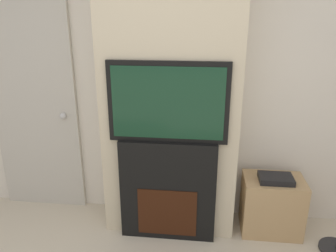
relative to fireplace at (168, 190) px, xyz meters
The scene contains 6 objects.
wall_back 1.00m from the fireplace, 90.00° to the left, with size 6.00×0.06×2.70m.
chimney_breast 0.93m from the fireplace, 90.00° to the left, with size 1.13×0.40×2.70m.
fireplace is the anchor object (origin of this frame).
television 0.78m from the fireplace, 90.00° to the right, with size 0.95×0.07×0.65m.
media_stand 0.95m from the fireplace, 10.59° to the left, with size 0.52×0.35×0.57m.
entry_door 1.48m from the fireplace, 163.89° to the left, with size 0.83×0.09×2.02m.
Camera 1 is at (0.28, -0.85, 1.89)m, focal length 35.00 mm.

